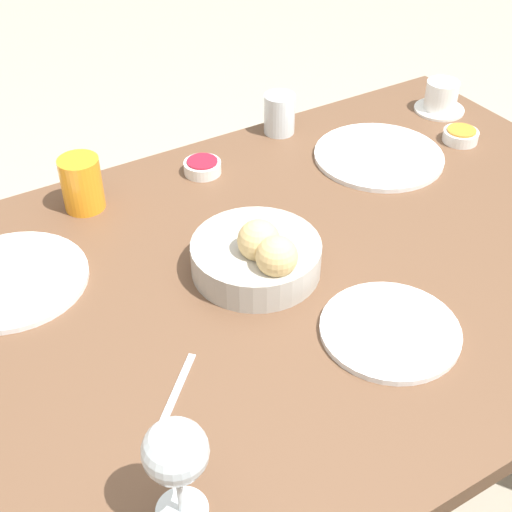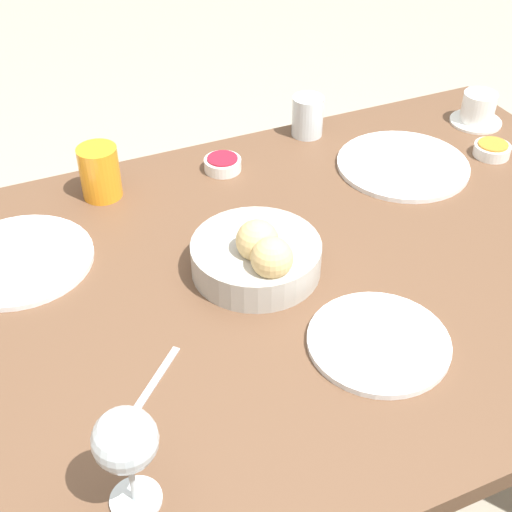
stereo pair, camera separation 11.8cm
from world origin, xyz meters
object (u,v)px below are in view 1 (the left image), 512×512
(bread_basket, at_px, (258,255))
(coffee_cup, at_px, (441,98))
(plate_near_right, at_px, (11,280))
(plate_far_center, at_px, (390,330))
(wine_glass, at_px, (176,455))
(jam_bowl_honey, at_px, (461,136))
(water_tumbler, at_px, (279,114))
(plate_near_left, at_px, (379,156))
(jam_bowl_berry, at_px, (202,167))
(spoon_coffee, at_px, (177,390))
(juice_glass, at_px, (82,184))

(bread_basket, relative_size, coffee_cup, 1.89)
(plate_near_right, distance_m, plate_far_center, 0.62)
(bread_basket, xyz_separation_m, plate_far_center, (-0.10, 0.23, -0.03))
(wine_glass, bearing_deg, plate_far_center, -165.36)
(coffee_cup, relative_size, jam_bowl_honey, 1.52)
(plate_near_right, bearing_deg, plate_far_center, 137.65)
(water_tumbler, bearing_deg, plate_near_left, 119.98)
(plate_far_center, relative_size, coffee_cup, 1.87)
(water_tumbler, height_order, jam_bowl_berry, water_tumbler)
(plate_far_center, relative_size, wine_glass, 1.38)
(bread_basket, height_order, spoon_coffee, bread_basket)
(plate_near_left, bearing_deg, jam_bowl_honey, 169.73)
(bread_basket, bearing_deg, spoon_coffee, 34.77)
(juice_glass, distance_m, jam_bowl_honey, 0.80)
(plate_far_center, distance_m, jam_bowl_berry, 0.55)
(juice_glass, height_order, coffee_cup, juice_glass)
(plate_near_right, distance_m, juice_glass, 0.24)
(coffee_cup, xyz_separation_m, spoon_coffee, (0.90, 0.44, -0.03))
(bread_basket, distance_m, juice_glass, 0.38)
(plate_far_center, height_order, water_tumbler, water_tumbler)
(bread_basket, distance_m, plate_near_left, 0.45)
(wine_glass, xyz_separation_m, coffee_cup, (-0.97, -0.61, -0.08))
(plate_far_center, bearing_deg, bread_basket, -66.71)
(plate_near_left, relative_size, plate_near_right, 1.07)
(plate_far_center, xyz_separation_m, wine_glass, (0.41, 0.11, 0.11))
(bread_basket, relative_size, plate_far_center, 1.01)
(wine_glass, relative_size, coffee_cup, 1.36)
(water_tumbler, xyz_separation_m, jam_bowl_honey, (-0.31, 0.24, -0.03))
(bread_basket, xyz_separation_m, jam_bowl_honey, (-0.61, -0.15, -0.02))
(bread_basket, xyz_separation_m, plate_near_left, (-0.41, -0.19, -0.03))
(plate_near_left, relative_size, spoon_coffee, 2.54)
(plate_far_center, bearing_deg, jam_bowl_honey, -143.35)
(plate_near_right, relative_size, water_tumbler, 2.88)
(wine_glass, height_order, jam_bowl_honey, wine_glass)
(spoon_coffee, bearing_deg, plate_far_center, 168.64)
(bread_basket, distance_m, coffee_cup, 0.72)
(wine_glass, bearing_deg, coffee_cup, -147.76)
(plate_near_left, relative_size, plate_far_center, 1.25)
(plate_near_right, relative_size, juice_glass, 2.45)
(bread_basket, relative_size, plate_near_right, 0.86)
(water_tumbler, distance_m, coffee_cup, 0.39)
(water_tumbler, height_order, wine_glass, wine_glass)
(plate_far_center, height_order, jam_bowl_honey, jam_bowl_honey)
(water_tumbler, height_order, spoon_coffee, water_tumbler)
(jam_bowl_honey, bearing_deg, spoon_coffee, 20.48)
(plate_near_right, xyz_separation_m, wine_glass, (-0.05, 0.52, 0.11))
(juice_glass, height_order, wine_glass, wine_glass)
(coffee_cup, relative_size, jam_bowl_berry, 1.52)
(plate_near_left, distance_m, jam_bowl_berry, 0.37)
(coffee_cup, bearing_deg, plate_near_left, 20.39)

